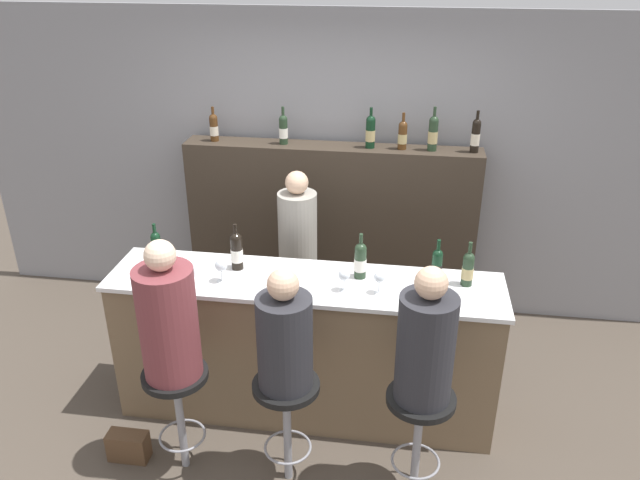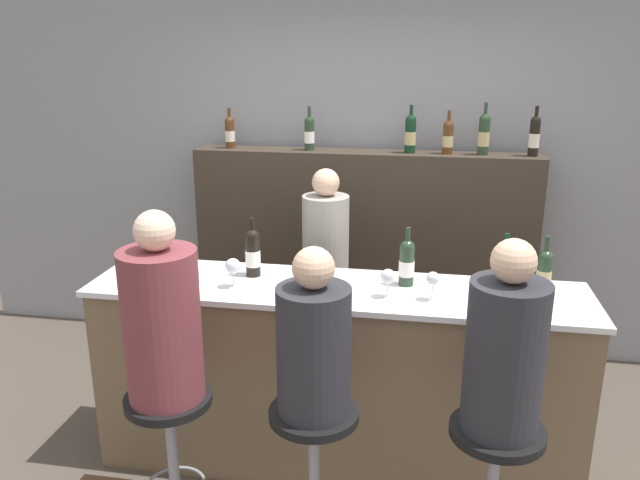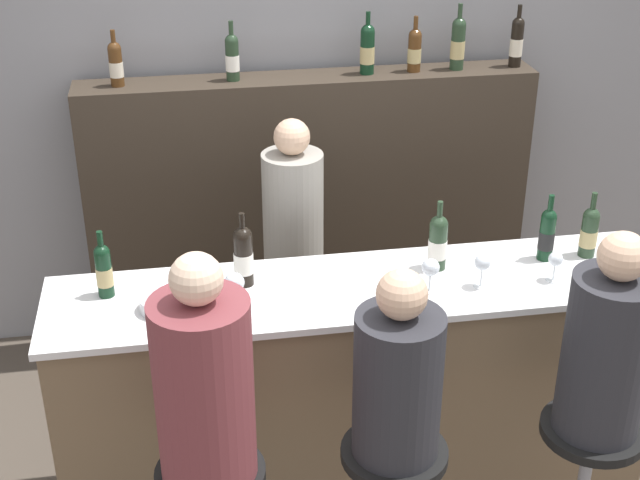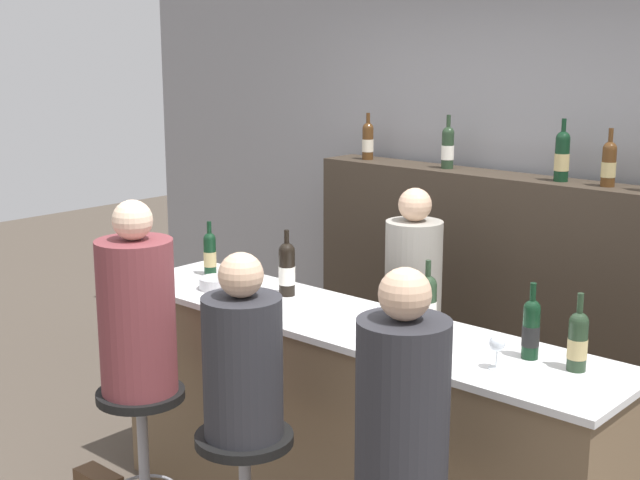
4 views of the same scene
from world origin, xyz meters
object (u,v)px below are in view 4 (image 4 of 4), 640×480
(wine_bottle_counter_1, at_px, (287,269))
(guest_seated_left, at_px, (137,311))
(bartender, at_px, (412,343))
(wine_bottle_counter_4, at_px, (578,340))
(wine_glass_3, at_px, (497,345))
(guest_seated_right, at_px, (402,403))
(wine_bottle_backbar_2, at_px, (562,156))
(wine_bottle_backbar_1, at_px, (448,147))
(bar_stool_left, at_px, (142,423))
(wine_bottle_counter_0, at_px, (210,253))
(wine_glass_0, at_px, (251,278))
(wine_glass_1, at_px, (384,313))
(bar_stool_middle, at_px, (244,469))
(guest_seated_middle, at_px, (242,358))
(wine_bottle_counter_3, at_px, (531,328))
(metal_bowl, at_px, (217,283))
(wine_glass_2, at_px, (428,324))
(wine_bottle_backbar_0, at_px, (368,141))
(wine_bottle_backbar_3, at_px, (609,163))
(wine_bottle_counter_2, at_px, (427,303))

(wine_bottle_counter_1, height_order, guest_seated_left, guest_seated_left)
(bartender, bearing_deg, wine_bottle_counter_4, -27.63)
(wine_glass_3, bearing_deg, guest_seated_right, -92.99)
(wine_bottle_backbar_2, distance_m, wine_glass_3, 1.61)
(wine_bottle_backbar_1, height_order, bar_stool_left, wine_bottle_backbar_1)
(wine_bottle_counter_0, bearing_deg, wine_glass_0, -20.34)
(wine_glass_1, height_order, bar_stool_middle, wine_glass_1)
(guest_seated_middle, bearing_deg, wine_bottle_counter_3, 41.13)
(metal_bowl, relative_size, guest_seated_middle, 0.24)
(wine_bottle_backbar_2, relative_size, wine_glass_2, 2.20)
(wine_glass_1, bearing_deg, bartender, 118.45)
(wine_bottle_counter_0, relative_size, wine_bottle_backbar_0, 1.02)
(wine_bottle_counter_0, relative_size, wine_bottle_backbar_2, 0.89)
(wine_glass_1, bearing_deg, wine_bottle_counter_3, 18.17)
(bar_stool_middle, bearing_deg, wine_bottle_backbar_2, 81.00)
(guest_seated_left, height_order, guest_seated_middle, guest_seated_left)
(wine_glass_1, height_order, bartender, bartender)
(wine_bottle_backbar_0, height_order, wine_glass_1, wine_bottle_backbar_0)
(wine_bottle_counter_3, bearing_deg, wine_glass_2, -152.03)
(wine_glass_0, height_order, guest_seated_middle, guest_seated_middle)
(guest_seated_right, bearing_deg, wine_bottle_counter_3, 84.92)
(wine_bottle_counter_4, relative_size, wine_bottle_backbar_3, 1.03)
(wine_bottle_backbar_3, xyz_separation_m, bar_stool_middle, (-0.57, -1.99, -1.09))
(wine_glass_0, bearing_deg, wine_bottle_backbar_0, 107.50)
(wine_glass_2, xyz_separation_m, bar_stool_middle, (-0.49, -0.55, -0.59))
(wine_bottle_counter_1, xyz_separation_m, guest_seated_left, (-0.21, -0.74, -0.08))
(wine_glass_3, xyz_separation_m, bar_stool_middle, (-0.81, -0.55, -0.58))
(wine_bottle_backbar_0, bearing_deg, wine_bottle_counter_4, -31.70)
(wine_bottle_backbar_3, bearing_deg, bartender, -140.60)
(wine_bottle_backbar_2, xyz_separation_m, bar_stool_left, (-0.99, -1.99, -1.11))
(wine_glass_0, bearing_deg, wine_glass_1, 0.00)
(wine_bottle_counter_1, xyz_separation_m, metal_bowl, (-0.34, -0.15, -0.10))
(wine_glass_1, xyz_separation_m, guest_seated_middle, (-0.28, -0.55, -0.11))
(guest_seated_right, bearing_deg, guest_seated_middle, -180.00)
(wine_bottle_counter_3, relative_size, guest_seated_middle, 0.41)
(wine_bottle_backbar_3, distance_m, wine_glass_2, 1.52)
(wine_bottle_backbar_0, relative_size, bar_stool_middle, 0.39)
(wine_bottle_counter_4, distance_m, guest_seated_middle, 1.29)
(wine_bottle_counter_4, bearing_deg, wine_bottle_counter_3, -180.00)
(wine_bottle_counter_2, height_order, wine_glass_3, wine_bottle_counter_2)
(wine_glass_1, bearing_deg, metal_bowl, 178.06)
(wine_bottle_backbar_0, xyz_separation_m, wine_bottle_backbar_1, (0.58, -0.00, 0.01))
(wine_bottle_counter_3, height_order, wine_bottle_backbar_0, wine_bottle_backbar_0)
(wine_bottle_counter_3, xyz_separation_m, wine_bottle_backbar_3, (-0.28, 1.24, 0.49))
(wine_bottle_counter_2, height_order, wine_bottle_counter_3, wine_bottle_counter_2)
(wine_bottle_counter_2, distance_m, wine_bottle_backbar_1, 1.53)
(wine_bottle_backbar_2, xyz_separation_m, guest_seated_right, (0.47, -1.99, -0.60))
(wine_bottle_backbar_1, relative_size, wine_glass_3, 2.31)
(wine_glass_2, bearing_deg, guest_seated_left, -154.62)
(wine_bottle_counter_0, relative_size, guest_seated_left, 0.33)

